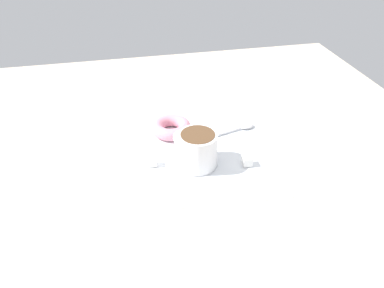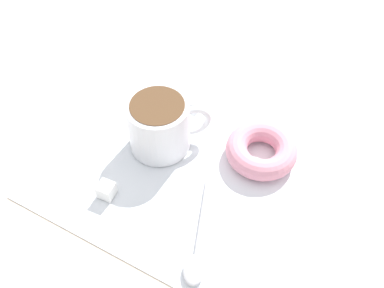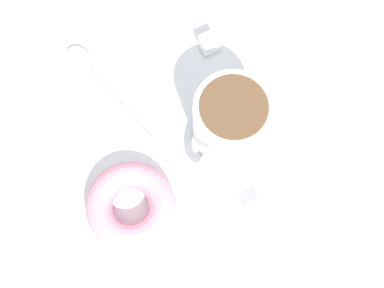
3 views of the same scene
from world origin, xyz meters
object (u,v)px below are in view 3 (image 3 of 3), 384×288
object	(u,v)px
spoon	(91,71)
sugar_cube_extra	(255,210)
coffee_cup	(231,120)
sugar_cube	(209,43)
donut	(131,206)

from	to	relation	value
spoon	sugar_cube_extra	distance (cm)	24.08
spoon	coffee_cup	bearing A→B (deg)	130.07
coffee_cup	sugar_cube	distance (cm)	10.88
spoon	sugar_cube	size ratio (longest dim) A/B	7.17
coffee_cup	donut	distance (cm)	13.70
donut	sugar_cube_extra	world-z (taller)	donut
donut	sugar_cube	xyz separation A→B (cm)	(-15.56, -13.46, -0.45)
sugar_cube	sugar_cube_extra	bearing A→B (deg)	78.45
donut	spoon	size ratio (longest dim) A/B	0.67
donut	coffee_cup	bearing A→B (deg)	-165.93
sugar_cube	sugar_cube_extra	xyz separation A→B (cm)	(3.96, 19.36, -0.08)
coffee_cup	sugar_cube	bearing A→B (deg)	-103.73
coffee_cup	sugar_cube_extra	distance (cm)	9.76
sugar_cube_extra	donut	bearing A→B (deg)	-26.94
coffee_cup	sugar_cube_extra	xyz separation A→B (cm)	(1.47, 9.17, -3.01)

